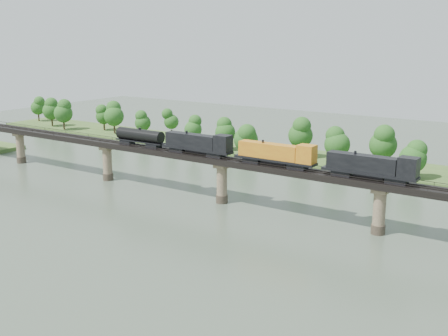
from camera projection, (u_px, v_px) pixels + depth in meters
The scene contains 6 objects.
ground at pixel (140, 237), 116.26m from camera, with size 400.00×400.00×0.00m, color #3A4838.
far_bank at pixel (317, 160), 184.35m from camera, with size 300.00×24.00×1.60m, color #375321.
bridge at pixel (222, 182), 139.10m from camera, with size 236.00×30.00×11.50m.
bridge_superstructure at pixel (222, 157), 137.64m from camera, with size 220.00×4.90×0.75m.
far_treeline at pixel (289, 136), 183.41m from camera, with size 289.06×17.54×13.60m.
freight_train at pixel (248, 150), 132.96m from camera, with size 82.48×3.21×5.68m.
Camera 1 is at (76.39, -80.78, 40.84)m, focal length 45.00 mm.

